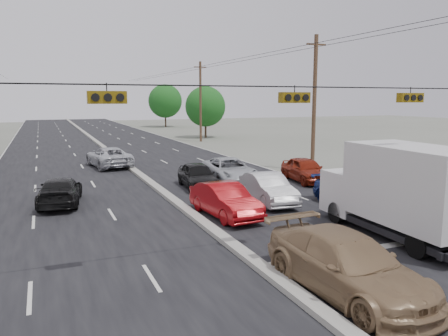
{
  "coord_description": "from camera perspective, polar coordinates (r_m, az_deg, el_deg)",
  "views": [
    {
      "loc": [
        -6.22,
        -12.47,
        5.42
      ],
      "look_at": [
        1.57,
        6.16,
        2.2
      ],
      "focal_mm": 35.0,
      "sensor_mm": 36.0,
      "label": 1
    }
  ],
  "objects": [
    {
      "name": "red_sedan",
      "position": [
        20.17,
        0.15,
        -4.27
      ],
      "size": [
        2.04,
        4.79,
        1.54
      ],
      "primitive_type": "imported",
      "rotation": [
        0.0,
        0.0,
        0.09
      ],
      "color": "maroon",
      "rests_on": "ground"
    },
    {
      "name": "oncoming_far",
      "position": [
        36.02,
        -14.81,
        1.37
      ],
      "size": [
        3.35,
        6.0,
        1.58
      ],
      "primitive_type": "imported",
      "rotation": [
        0.0,
        0.0,
        3.27
      ],
      "color": "#B9BCC2",
      "rests_on": "ground"
    },
    {
      "name": "queue_car_d",
      "position": [
        22.97,
        16.4,
        -3.18
      ],
      "size": [
        2.11,
        4.86,
        1.39
      ],
      "primitive_type": "imported",
      "rotation": [
        0.0,
        0.0,
        0.03
      ],
      "color": "navy",
      "rests_on": "ground"
    },
    {
      "name": "road_surface",
      "position": [
        43.27,
        -14.24,
        1.58
      ],
      "size": [
        20.0,
        160.0,
        0.02
      ],
      "primitive_type": "cube",
      "color": "black",
      "rests_on": "ground"
    },
    {
      "name": "ground",
      "position": [
        14.95,
        3.63,
        -12.21
      ],
      "size": [
        200.0,
        200.0,
        0.0
      ],
      "primitive_type": "plane",
      "color": "#606356",
      "rests_on": "ground"
    },
    {
      "name": "traffic_signals",
      "position": [
        14.61,
        8.84,
        9.25
      ],
      "size": [
        25.0,
        0.3,
        0.54
      ],
      "color": "black",
      "rests_on": "ground"
    },
    {
      "name": "utility_pole_right_b",
      "position": [
        33.24,
        11.71,
        8.33
      ],
      "size": [
        1.6,
        0.3,
        10.0
      ],
      "color": "#422D1E",
      "rests_on": "ground"
    },
    {
      "name": "queue_car_c",
      "position": [
        28.54,
        0.72,
        -0.31
      ],
      "size": [
        2.97,
        5.76,
        1.55
      ],
      "primitive_type": "imported",
      "rotation": [
        0.0,
        0.0,
        -0.07
      ],
      "color": "#B0B3B8",
      "rests_on": "ground"
    },
    {
      "name": "box_truck",
      "position": [
        18.36,
        22.04,
        -2.72
      ],
      "size": [
        2.74,
        7.3,
        3.67
      ],
      "rotation": [
        0.0,
        0.0,
        -0.03
      ],
      "color": "black",
      "rests_on": "ground"
    },
    {
      "name": "utility_pole_right_c",
      "position": [
        55.71,
        -3.08,
        8.72
      ],
      "size": [
        1.6,
        0.3,
        10.0
      ],
      "color": "#422D1E",
      "rests_on": "ground"
    },
    {
      "name": "tan_sedan",
      "position": [
        12.9,
        15.74,
        -12.12
      ],
      "size": [
        2.62,
        5.85,
        1.67
      ],
      "primitive_type": "imported",
      "rotation": [
        0.0,
        0.0,
        0.05
      ],
      "color": "#8B6D4B",
      "rests_on": "ground"
    },
    {
      "name": "tree_right_mid",
      "position": [
        61.27,
        -2.44,
        8.03
      ],
      "size": [
        5.6,
        5.6,
        7.14
      ],
      "color": "#382619",
      "rests_on": "ground"
    },
    {
      "name": "tree_right_far",
      "position": [
        85.41,
        -7.69,
        8.66
      ],
      "size": [
        6.4,
        6.4,
        8.16
      ],
      "color": "#382619",
      "rests_on": "ground"
    },
    {
      "name": "queue_car_b",
      "position": [
        22.92,
        5.74,
        -2.7
      ],
      "size": [
        2.04,
        4.79,
        1.54
      ],
      "primitive_type": "imported",
      "rotation": [
        0.0,
        0.0,
        -0.09
      ],
      "color": "#BABABC",
      "rests_on": "ground"
    },
    {
      "name": "oncoming_near",
      "position": [
        23.99,
        -20.62,
        -2.86
      ],
      "size": [
        2.64,
        5.1,
        1.41
      ],
      "primitive_type": "imported",
      "rotation": [
        0.0,
        0.0,
        3.0
      ],
      "color": "black",
      "rests_on": "ground"
    },
    {
      "name": "center_median",
      "position": [
        43.25,
        -14.25,
        1.71
      ],
      "size": [
        0.5,
        160.0,
        0.2
      ],
      "primitive_type": "cube",
      "color": "gray",
      "rests_on": "ground"
    },
    {
      "name": "queue_car_e",
      "position": [
        29.1,
        10.58,
        -0.25
      ],
      "size": [
        2.42,
        4.84,
        1.58
      ],
      "primitive_type": "imported",
      "rotation": [
        0.0,
        0.0,
        -0.12
      ],
      "color": "maroon",
      "rests_on": "ground"
    },
    {
      "name": "queue_car_a",
      "position": [
        26.61,
        -3.44,
        -1.02
      ],
      "size": [
        2.19,
        4.67,
        1.55
      ],
      "primitive_type": "imported",
      "rotation": [
        0.0,
        0.0,
        -0.08
      ],
      "color": "black",
      "rests_on": "ground"
    }
  ]
}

